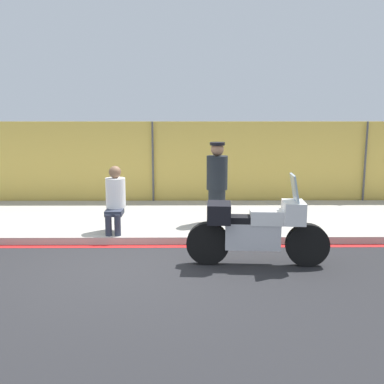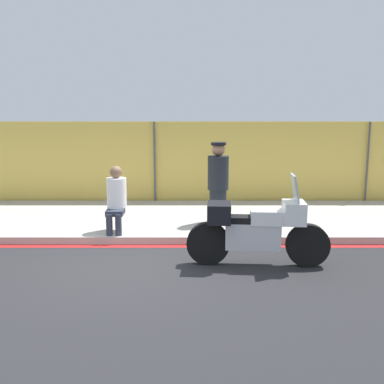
# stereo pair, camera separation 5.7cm
# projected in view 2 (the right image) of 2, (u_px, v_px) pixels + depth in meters

# --- Properties ---
(ground_plane) EXTENTS (120.00, 120.00, 0.00)m
(ground_plane) POSITION_uv_depth(u_px,v_px,m) (130.00, 267.00, 6.96)
(ground_plane) COLOR #262628
(sidewalk) EXTENTS (39.88, 3.42, 0.14)m
(sidewalk) POSITION_uv_depth(u_px,v_px,m) (148.00, 219.00, 9.81)
(sidewalk) COLOR #ADA89E
(sidewalk) RESTS_ON ground_plane
(curb_paint_stripe) EXTENTS (39.88, 0.18, 0.01)m
(curb_paint_stripe) POSITION_uv_depth(u_px,v_px,m) (139.00, 246.00, 8.04)
(curb_paint_stripe) COLOR red
(curb_paint_stripe) RESTS_ON ground_plane
(storefront_fence) EXTENTS (37.89, 0.17, 2.14)m
(storefront_fence) POSITION_uv_depth(u_px,v_px,m) (154.00, 164.00, 11.40)
(storefront_fence) COLOR gold
(storefront_fence) RESTS_ON ground_plane
(motorcycle) EXTENTS (2.23, 0.59, 1.44)m
(motorcycle) POSITION_uv_depth(u_px,v_px,m) (256.00, 229.00, 6.96)
(motorcycle) COLOR black
(motorcycle) RESTS_ON ground_plane
(officer_standing) EXTENTS (0.43, 0.43, 1.64)m
(officer_standing) POSITION_uv_depth(u_px,v_px,m) (217.00, 182.00, 9.11)
(officer_standing) COLOR #1E2328
(officer_standing) RESTS_ON sidewalk
(person_seated_on_curb) EXTENTS (0.37, 0.64, 1.24)m
(person_seated_on_curb) POSITION_uv_depth(u_px,v_px,m) (115.00, 196.00, 8.45)
(person_seated_on_curb) COLOR #2D3342
(person_seated_on_curb) RESTS_ON sidewalk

